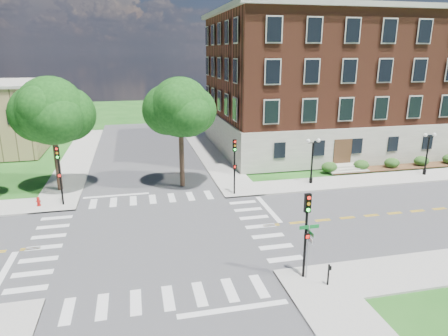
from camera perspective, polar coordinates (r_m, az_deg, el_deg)
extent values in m
plane|color=#1A4E16|center=(27.58, -9.34, -9.62)|extent=(160.00, 160.00, 0.00)
cube|color=#3D3D3F|center=(27.58, -9.34, -9.61)|extent=(90.00, 12.00, 0.01)
cube|color=#3D3D3F|center=(27.58, -9.34, -9.61)|extent=(12.00, 90.00, 0.01)
cube|color=#9E9B93|center=(42.25, 22.69, -1.37)|extent=(34.00, 3.50, 0.12)
cube|color=#9E9B93|center=(50.09, -2.25, 2.52)|extent=(3.50, 34.00, 0.12)
cube|color=#9E9B93|center=(49.73, -20.09, 1.43)|extent=(3.50, 34.00, 0.12)
cube|color=silver|center=(31.88, 6.34, -5.84)|extent=(0.40, 5.50, 0.00)
cube|color=#9C9989|center=(54.04, 15.20, 5.32)|extent=(30.00, 20.00, 4.20)
cube|color=#5F2C1B|center=(53.19, 15.85, 13.81)|extent=(29.55, 19.70, 11.80)
cube|color=#9C9989|center=(53.34, 16.38, 20.41)|extent=(30.60, 20.60, 0.50)
cube|color=#472D19|center=(43.62, 16.57, 2.16)|extent=(2.00, 0.10, 2.80)
cylinder|color=black|center=(38.00, -22.64, 0.11)|extent=(0.44, 0.44, 4.14)
sphere|color=#0F390F|center=(37.04, -23.48, 7.51)|extent=(5.79, 5.79, 5.79)
cylinder|color=black|center=(36.26, -6.04, 0.93)|extent=(0.44, 0.44, 4.58)
sphere|color=#0F390F|center=(35.29, -6.28, 8.63)|extent=(5.24, 5.24, 5.24)
cylinder|color=black|center=(22.12, 11.50, -10.73)|extent=(0.14, 0.14, 3.80)
cube|color=black|center=(21.15, 11.86, -4.92)|extent=(0.33, 0.23, 1.00)
cylinder|color=red|center=(20.93, 12.06, -4.20)|extent=(0.18, 0.06, 0.18)
cylinder|color=orange|center=(21.04, 12.01, -5.04)|extent=(0.18, 0.06, 0.18)
cylinder|color=#19E533|center=(21.16, 11.96, -5.87)|extent=(0.18, 0.06, 0.18)
cube|color=black|center=(21.71, 11.78, -9.52)|extent=(0.30, 0.13, 0.30)
cylinder|color=black|center=(34.04, 1.50, -0.69)|extent=(0.14, 0.14, 3.80)
cube|color=black|center=(33.42, 1.53, 3.25)|extent=(0.38, 0.33, 1.00)
cylinder|color=red|center=(33.23, 1.59, 3.76)|extent=(0.18, 0.12, 0.18)
cylinder|color=orange|center=(33.30, 1.59, 3.20)|extent=(0.18, 0.12, 0.18)
cylinder|color=#19E533|center=(33.38, 1.58, 2.65)|extent=(0.18, 0.12, 0.18)
cube|color=black|center=(33.71, 1.59, 0.20)|extent=(0.32, 0.23, 0.30)
cylinder|color=black|center=(34.18, -22.29, -1.86)|extent=(0.14, 0.14, 3.80)
cube|color=black|center=(33.57, -22.73, 2.04)|extent=(0.36, 0.29, 1.00)
cylinder|color=red|center=(33.37, -22.82, 2.53)|extent=(0.19, 0.09, 0.18)
cylinder|color=orange|center=(33.44, -22.76, 1.98)|extent=(0.19, 0.09, 0.18)
cylinder|color=#19E533|center=(33.52, -22.70, 1.44)|extent=(0.19, 0.09, 0.18)
cube|color=black|center=(33.85, -22.44, -0.99)|extent=(0.32, 0.18, 0.30)
cylinder|color=black|center=(38.26, 12.30, -1.73)|extent=(0.32, 0.32, 0.50)
cylinder|color=black|center=(37.79, 12.44, 0.65)|extent=(0.16, 0.16, 3.80)
cube|color=black|center=(37.33, 12.62, 3.54)|extent=(1.00, 0.06, 0.06)
sphere|color=white|center=(37.08, 11.94, 3.81)|extent=(0.36, 0.36, 0.36)
sphere|color=white|center=(37.50, 13.34, 3.86)|extent=(0.36, 0.36, 0.36)
cylinder|color=black|center=(44.72, 26.71, -0.52)|extent=(0.32, 0.32, 0.50)
cylinder|color=black|center=(44.32, 26.98, 1.53)|extent=(0.16, 0.16, 3.80)
cube|color=black|center=(43.93, 27.30, 3.99)|extent=(1.00, 0.06, 0.06)
sphere|color=white|center=(43.57, 26.83, 4.23)|extent=(0.36, 0.36, 0.36)
sphere|color=white|center=(44.21, 27.83, 4.25)|extent=(0.36, 0.36, 0.36)
cylinder|color=gray|center=(22.21, 11.86, -11.65)|extent=(0.07, 0.07, 3.10)
cube|color=#0D6928|center=(21.58, 12.09, -8.24)|extent=(1.10, 0.03, 0.20)
cube|color=#0D6928|center=(21.68, 12.05, -8.84)|extent=(0.03, 1.10, 0.20)
cube|color=silver|center=(21.90, 12.10, -9.89)|extent=(0.03, 0.75, 0.25)
cylinder|color=black|center=(22.30, 14.68, -14.52)|extent=(0.10, 0.10, 1.20)
cube|color=black|center=(21.99, 14.91, -13.66)|extent=(0.14, 0.08, 0.22)
cylinder|color=#A4100C|center=(35.24, -24.93, -4.84)|extent=(0.32, 0.32, 0.10)
cylinder|color=#A4100C|center=(35.16, -24.98, -4.45)|extent=(0.22, 0.22, 0.60)
sphere|color=#A4100C|center=(35.05, -25.04, -3.95)|extent=(0.24, 0.24, 0.24)
cylinder|color=#A4100C|center=(35.13, -24.99, -4.33)|extent=(0.35, 0.12, 0.12)
cylinder|color=#A4100C|center=(35.13, -24.99, -4.33)|extent=(0.12, 0.35, 0.12)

